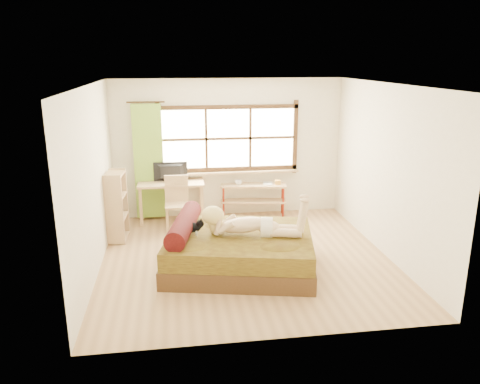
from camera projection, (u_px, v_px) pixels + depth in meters
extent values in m
plane|color=#9E754C|center=(246.00, 258.00, 7.44)|extent=(4.50, 4.50, 0.00)
plane|color=white|center=(247.00, 85.00, 6.70)|extent=(4.50, 4.50, 0.00)
plane|color=silver|center=(228.00, 148.00, 9.21)|extent=(4.50, 0.00, 4.50)
plane|color=silver|center=(280.00, 227.00, 4.93)|extent=(4.50, 0.00, 4.50)
plane|color=silver|center=(93.00, 181.00, 6.76)|extent=(0.00, 4.50, 4.50)
plane|color=silver|center=(387.00, 171.00, 7.38)|extent=(0.00, 4.50, 4.50)
cube|color=#FFEDBF|center=(228.00, 138.00, 9.15)|extent=(2.60, 0.01, 1.30)
cube|color=tan|center=(229.00, 173.00, 9.26)|extent=(2.80, 0.16, 0.04)
cube|color=#569428|center=(149.00, 162.00, 8.93)|extent=(0.55, 0.10, 2.20)
cube|color=#32210F|center=(240.00, 259.00, 7.08)|extent=(2.47, 2.14, 0.27)
cube|color=#34200B|center=(240.00, 243.00, 7.00)|extent=(2.42, 2.10, 0.27)
cylinder|color=black|center=(184.00, 225.00, 6.99)|extent=(0.61, 1.50, 0.30)
cube|color=tan|center=(171.00, 183.00, 8.93)|extent=(1.25, 0.58, 0.04)
cube|color=tan|center=(141.00, 207.00, 8.74)|extent=(0.05, 0.05, 0.75)
cube|color=tan|center=(202.00, 205.00, 8.89)|extent=(0.05, 0.05, 0.75)
cube|color=tan|center=(142.00, 200.00, 9.18)|extent=(0.05, 0.05, 0.75)
cube|color=tan|center=(201.00, 198.00, 9.33)|extent=(0.05, 0.05, 0.75)
imported|color=black|center=(170.00, 172.00, 8.92)|extent=(0.64, 0.09, 0.37)
cube|color=tan|center=(177.00, 205.00, 8.60)|extent=(0.44, 0.44, 0.04)
cube|color=tan|center=(177.00, 188.00, 8.71)|extent=(0.44, 0.05, 0.50)
cube|color=tan|center=(167.00, 221.00, 8.46)|extent=(0.04, 0.04, 0.44)
cube|color=tan|center=(188.00, 220.00, 8.51)|extent=(0.04, 0.04, 0.44)
cube|color=tan|center=(168.00, 215.00, 8.82)|extent=(0.04, 0.04, 0.44)
cube|color=tan|center=(188.00, 214.00, 8.87)|extent=(0.04, 0.04, 0.44)
cube|color=tan|center=(253.00, 185.00, 9.30)|extent=(1.33, 0.52, 0.04)
cube|color=tan|center=(253.00, 201.00, 9.39)|extent=(1.33, 0.52, 0.03)
cylinder|color=maroon|center=(224.00, 202.00, 9.27)|extent=(0.04, 0.04, 0.65)
cylinder|color=maroon|center=(283.00, 202.00, 9.26)|extent=(0.04, 0.04, 0.65)
cylinder|color=maroon|center=(224.00, 198.00, 9.52)|extent=(0.04, 0.04, 0.65)
cylinder|color=maroon|center=(282.00, 198.00, 9.51)|extent=(0.04, 0.04, 0.65)
cube|color=gold|center=(278.00, 182.00, 9.28)|extent=(0.12, 0.12, 0.09)
imported|color=gray|center=(238.00, 183.00, 9.24)|extent=(0.14, 0.14, 0.10)
imported|color=gray|center=(263.00, 183.00, 9.32)|extent=(0.22, 0.27, 0.02)
cube|color=tan|center=(119.00, 237.00, 8.20)|extent=(0.33, 0.52, 0.03)
cube|color=tan|center=(118.00, 216.00, 8.10)|extent=(0.33, 0.52, 0.03)
cube|color=tan|center=(116.00, 195.00, 7.99)|extent=(0.33, 0.52, 0.03)
cube|color=tan|center=(114.00, 174.00, 7.89)|extent=(0.33, 0.52, 0.03)
cube|color=tan|center=(114.00, 210.00, 7.81)|extent=(0.30, 0.05, 1.21)
cube|color=tan|center=(119.00, 202.00, 8.28)|extent=(0.30, 0.05, 1.21)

